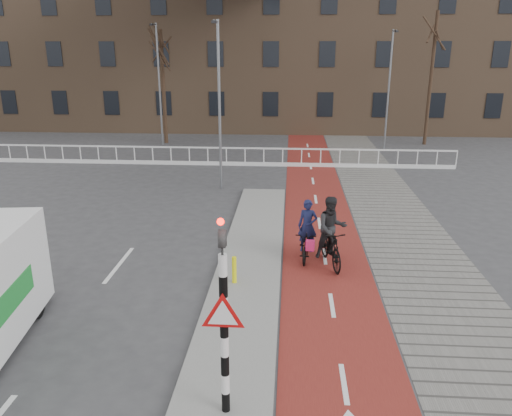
{
  "coord_description": "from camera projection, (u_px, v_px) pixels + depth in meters",
  "views": [
    {
      "loc": [
        0.4,
        -8.99,
        6.01
      ],
      "look_at": [
        -0.58,
        5.0,
        1.5
      ],
      "focal_mm": 35.0,
      "sensor_mm": 36.0,
      "label": 1
    }
  ],
  "objects": [
    {
      "name": "ground",
      "position": [
        267.0,
        350.0,
        10.4
      ],
      "size": [
        120.0,
        120.0,
        0.0
      ],
      "primitive_type": "plane",
      "color": "#38383A",
      "rests_on": "ground"
    },
    {
      "name": "bike_lane",
      "position": [
        317.0,
        206.0,
        19.8
      ],
      "size": [
        2.5,
        60.0,
        0.01
      ],
      "primitive_type": "cube",
      "color": "maroon",
      "rests_on": "ground"
    },
    {
      "name": "sidewalk",
      "position": [
        388.0,
        208.0,
        19.61
      ],
      "size": [
        3.0,
        60.0,
        0.01
      ],
      "primitive_type": "cube",
      "color": "slate",
      "rests_on": "ground"
    },
    {
      "name": "curb_island",
      "position": [
        249.0,
        267.0,
        14.23
      ],
      "size": [
        1.8,
        16.0,
        0.12
      ],
      "primitive_type": "cube",
      "color": "gray",
      "rests_on": "ground"
    },
    {
      "name": "traffic_signal",
      "position": [
        224.0,
        314.0,
        7.92
      ],
      "size": [
        0.8,
        0.8,
        3.68
      ],
      "color": "black",
      "rests_on": "curb_island"
    },
    {
      "name": "bollard",
      "position": [
        234.0,
        270.0,
        13.03
      ],
      "size": [
        0.12,
        0.12,
        0.72
      ],
      "primitive_type": "cylinder",
      "color": "#F1EE0D",
      "rests_on": "curb_island"
    },
    {
      "name": "cyclist_near",
      "position": [
        307.0,
        239.0,
        14.76
      ],
      "size": [
        0.81,
        1.77,
        1.81
      ],
      "rotation": [
        0.0,
        0.0,
        -0.12
      ],
      "color": "black",
      "rests_on": "bike_lane"
    },
    {
      "name": "cyclist_far",
      "position": [
        331.0,
        238.0,
        14.19
      ],
      "size": [
        1.01,
        2.0,
        2.06
      ],
      "rotation": [
        0.0,
        0.0,
        0.22
      ],
      "color": "black",
      "rests_on": "bike_lane"
    },
    {
      "name": "railing",
      "position": [
        190.0,
        159.0,
        26.79
      ],
      "size": [
        28.0,
        0.1,
        0.99
      ],
      "color": "silver",
      "rests_on": "ground"
    },
    {
      "name": "townhouse_row",
      "position": [
        249.0,
        23.0,
        38.6
      ],
      "size": [
        46.0,
        10.0,
        15.9
      ],
      "color": "#7F6047",
      "rests_on": "ground"
    },
    {
      "name": "tree_mid",
      "position": [
        163.0,
        88.0,
        32.04
      ],
      "size": [
        0.25,
        0.25,
        7.13
      ],
      "primitive_type": "cylinder",
      "color": "black",
      "rests_on": "ground"
    },
    {
      "name": "tree_right",
      "position": [
        431.0,
        80.0,
        31.34
      ],
      "size": [
        0.22,
        0.22,
        8.18
      ],
      "primitive_type": "cylinder",
      "color": "black",
      "rests_on": "ground"
    },
    {
      "name": "streetlight_near",
      "position": [
        220.0,
        108.0,
        21.25
      ],
      "size": [
        0.12,
        0.12,
        7.12
      ],
      "primitive_type": "cylinder",
      "color": "slate",
      "rests_on": "ground"
    },
    {
      "name": "streetlight_left",
      "position": [
        159.0,
        86.0,
        31.31
      ],
      "size": [
        0.12,
        0.12,
        7.46
      ],
      "primitive_type": "cylinder",
      "color": "slate",
      "rests_on": "ground"
    },
    {
      "name": "streetlight_right",
      "position": [
        388.0,
        91.0,
        29.93
      ],
      "size": [
        0.12,
        0.12,
        7.04
      ],
      "primitive_type": "cylinder",
      "color": "slate",
      "rests_on": "ground"
    }
  ]
}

